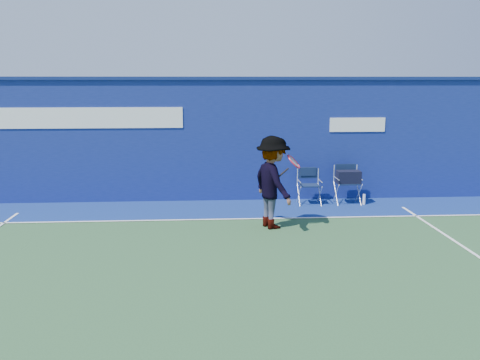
{
  "coord_description": "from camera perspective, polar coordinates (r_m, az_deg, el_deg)",
  "views": [
    {
      "loc": [
        -0.12,
        -7.51,
        3.01
      ],
      "look_at": [
        0.51,
        2.6,
        1.0
      ],
      "focal_mm": 38.0,
      "sensor_mm": 36.0,
      "label": 1
    }
  ],
  "objects": [
    {
      "name": "court_lines",
      "position": [
        8.65,
        -2.56,
        -9.07
      ],
      "size": [
        24.0,
        12.0,
        0.01
      ],
      "color": "white",
      "rests_on": "out_of_bounds_strip"
    },
    {
      "name": "tennis_player",
      "position": [
        10.37,
        3.71,
        -0.26
      ],
      "size": [
        1.14,
        1.4,
        1.9
      ],
      "color": "#EA4738",
      "rests_on": "ground"
    },
    {
      "name": "directors_chair_left",
      "position": [
        12.55,
        7.77,
        -1.4
      ],
      "size": [
        0.52,
        0.48,
        0.88
      ],
      "color": "silver",
      "rests_on": "ground"
    },
    {
      "name": "directors_chair_right",
      "position": [
        12.73,
        11.98,
        -0.87
      ],
      "size": [
        0.57,
        0.51,
        0.95
      ],
      "color": "silver",
      "rests_on": "ground"
    },
    {
      "name": "out_of_bounds_strip",
      "position": [
        12.0,
        -2.86,
        -3.31
      ],
      "size": [
        24.0,
        1.8,
        0.01
      ],
      "primitive_type": "cube",
      "color": "navy",
      "rests_on": "ground"
    },
    {
      "name": "stadium_wall",
      "position": [
        12.8,
        -3.01,
        4.65
      ],
      "size": [
        24.0,
        0.5,
        3.08
      ],
      "color": "navy",
      "rests_on": "ground"
    },
    {
      "name": "ground",
      "position": [
        8.09,
        -2.48,
        -10.62
      ],
      "size": [
        80.0,
        80.0,
        0.0
      ],
      "primitive_type": "plane",
      "color": "#2A4F2C",
      "rests_on": "ground"
    },
    {
      "name": "water_bottle",
      "position": [
        12.77,
        13.76,
        -2.12
      ],
      "size": [
        0.07,
        0.07,
        0.27
      ],
      "primitive_type": "cylinder",
      "color": "white",
      "rests_on": "ground"
    }
  ]
}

